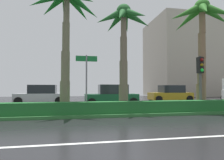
% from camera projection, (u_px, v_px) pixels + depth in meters
% --- Properties ---
extents(ground_plane, '(90.00, 42.00, 0.10)m').
position_uv_depth(ground_plane, '(93.00, 112.00, 12.03)').
color(ground_plane, black).
extents(near_lane_divider_stripe, '(81.00, 0.14, 0.01)m').
position_uv_depth(near_lane_divider_stripe, '(115.00, 142.00, 5.16)').
color(near_lane_divider_stripe, white).
rests_on(near_lane_divider_stripe, ground_plane).
extents(median_strip, '(85.50, 4.00, 0.15)m').
position_uv_depth(median_strip, '(94.00, 112.00, 11.06)').
color(median_strip, '#2D6B33').
rests_on(median_strip, ground_plane).
extents(median_hedge, '(76.50, 0.70, 0.60)m').
position_uv_depth(median_hedge, '(97.00, 108.00, 9.70)').
color(median_hedge, '#1E6028').
rests_on(median_hedge, median_strip).
extents(palm_tree_centre_left, '(4.17, 4.28, 7.30)m').
position_uv_depth(palm_tree_centre_left, '(66.00, 11.00, 10.91)').
color(palm_tree_centre_left, '#67644C').
rests_on(palm_tree_centre_left, median_strip).
extents(palm_tree_centre, '(3.51, 3.40, 6.44)m').
position_uv_depth(palm_tree_centre, '(124.00, 29.00, 11.52)').
color(palm_tree_centre, '#6B5E4C').
rests_on(palm_tree_centre, median_strip).
extents(palm_tree_centre_right, '(4.23, 3.86, 6.78)m').
position_uv_depth(palm_tree_centre_right, '(202.00, 25.00, 11.63)').
color(palm_tree_centre_right, brown).
rests_on(palm_tree_centre_right, median_strip).
extents(traffic_signal_median_right, '(0.28, 0.43, 3.20)m').
position_uv_depth(traffic_signal_median_right, '(200.00, 73.00, 11.14)').
color(traffic_signal_median_right, '#4C4C47').
rests_on(traffic_signal_median_right, median_strip).
extents(street_name_sign, '(1.10, 0.08, 3.00)m').
position_uv_depth(street_name_sign, '(86.00, 76.00, 9.68)').
color(street_name_sign, slate).
rests_on(street_name_sign, median_strip).
extents(car_in_traffic_second, '(4.30, 2.02, 1.72)m').
position_uv_depth(car_in_traffic_second, '(42.00, 95.00, 16.97)').
color(car_in_traffic_second, silver).
rests_on(car_in_traffic_second, ground_plane).
extents(car_in_traffic_third, '(4.30, 2.02, 1.72)m').
position_uv_depth(car_in_traffic_third, '(112.00, 95.00, 15.58)').
color(car_in_traffic_third, '#195133').
rests_on(car_in_traffic_third, ground_plane).
extents(car_in_traffic_fourth, '(4.30, 2.02, 1.72)m').
position_uv_depth(car_in_traffic_fourth, '(171.00, 94.00, 19.56)').
color(car_in_traffic_fourth, '#B28C1E').
rests_on(car_in_traffic_fourth, ground_plane).
extents(building_far_right, '(21.52, 10.68, 13.81)m').
position_uv_depth(building_far_right, '(206.00, 59.00, 36.05)').
color(building_far_right, '#A89E8E').
rests_on(building_far_right, ground_plane).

